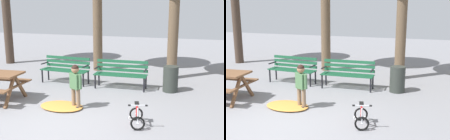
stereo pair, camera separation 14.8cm
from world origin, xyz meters
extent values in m
plane|color=gray|center=(0.00, 0.00, 0.00)|extent=(36.00, 36.00, 0.00)
cube|color=brown|center=(-2.55, 1.56, 0.45)|extent=(1.81, 0.42, 0.04)
cube|color=brown|center=(-1.70, 0.84, 0.36)|extent=(0.12, 0.57, 0.76)
cube|color=brown|center=(-1.75, 1.34, 0.36)|extent=(0.12, 0.57, 0.76)
cube|color=brown|center=(-1.72, 1.09, 0.42)|extent=(0.19, 1.10, 0.04)
cube|color=#195133|center=(-1.39, 3.36, 0.44)|extent=(1.60, 0.13, 0.03)
cube|color=#195133|center=(-1.40, 3.24, 0.44)|extent=(1.60, 0.13, 0.03)
cube|color=#195133|center=(-1.40, 3.12, 0.44)|extent=(1.60, 0.13, 0.03)
cube|color=#195133|center=(-1.41, 3.00, 0.44)|extent=(1.60, 0.13, 0.03)
cube|color=#195133|center=(-1.39, 3.40, 0.54)|extent=(1.60, 0.10, 0.09)
cube|color=#195133|center=(-1.39, 3.40, 0.67)|extent=(1.60, 0.10, 0.09)
cube|color=#195133|center=(-1.39, 3.40, 0.81)|extent=(1.60, 0.10, 0.09)
cylinder|color=black|center=(-0.66, 2.99, 0.22)|extent=(0.05, 0.05, 0.44)
cylinder|color=black|center=(-0.64, 3.35, 0.22)|extent=(0.05, 0.05, 0.44)
cube|color=black|center=(-0.65, 3.17, 0.62)|extent=(0.05, 0.40, 0.03)
cylinder|color=black|center=(-2.16, 3.05, 0.22)|extent=(0.05, 0.05, 0.44)
cylinder|color=black|center=(-2.14, 3.41, 0.22)|extent=(0.05, 0.05, 0.44)
cube|color=black|center=(-2.15, 3.23, 0.62)|extent=(0.05, 0.40, 0.03)
cube|color=#195133|center=(0.49, 3.34, 0.44)|extent=(1.60, 0.15, 0.03)
cube|color=#195133|center=(0.50, 3.22, 0.44)|extent=(1.60, 0.15, 0.03)
cube|color=#195133|center=(0.50, 3.10, 0.44)|extent=(1.60, 0.15, 0.03)
cube|color=#195133|center=(0.51, 2.98, 0.44)|extent=(1.60, 0.15, 0.03)
cube|color=#195133|center=(0.49, 3.38, 0.54)|extent=(1.60, 0.13, 0.09)
cube|color=#195133|center=(0.49, 3.38, 0.67)|extent=(1.60, 0.13, 0.09)
cube|color=#195133|center=(0.49, 3.38, 0.81)|extent=(1.60, 0.13, 0.09)
cylinder|color=black|center=(1.26, 3.04, 0.22)|extent=(0.05, 0.05, 0.44)
cylinder|color=black|center=(1.24, 3.40, 0.22)|extent=(0.05, 0.05, 0.44)
cube|color=black|center=(1.25, 3.22, 0.62)|extent=(0.06, 0.40, 0.03)
cylinder|color=black|center=(-0.24, 2.96, 0.22)|extent=(0.05, 0.05, 0.44)
cylinder|color=black|center=(-0.26, 3.32, 0.22)|extent=(0.05, 0.05, 0.44)
cube|color=black|center=(-0.25, 3.14, 0.62)|extent=(0.06, 0.40, 0.03)
cylinder|color=#7F664C|center=(0.05, 1.16, 0.25)|extent=(0.10, 0.10, 0.50)
cube|color=black|center=(0.05, 1.16, 0.03)|extent=(0.15, 0.18, 0.06)
cylinder|color=#7F664C|center=(-0.11, 1.23, 0.25)|extent=(0.10, 0.10, 0.50)
cube|color=black|center=(-0.11, 1.23, 0.03)|extent=(0.15, 0.18, 0.06)
cube|color=#477047|center=(-0.03, 1.19, 0.69)|extent=(0.30, 0.24, 0.37)
sphere|color=#996B4C|center=(-0.03, 1.19, 0.98)|extent=(0.19, 0.19, 0.19)
sphere|color=black|center=(-0.03, 1.19, 1.01)|extent=(0.18, 0.18, 0.18)
cylinder|color=#477047|center=(0.12, 1.12, 0.70)|extent=(0.07, 0.07, 0.35)
cylinder|color=#477047|center=(-0.19, 1.26, 0.70)|extent=(0.07, 0.07, 0.35)
torus|color=black|center=(1.70, 0.42, 0.15)|extent=(0.30, 0.13, 0.30)
cylinder|color=silver|center=(1.70, 0.42, 0.15)|extent=(0.06, 0.05, 0.04)
torus|color=black|center=(1.55, 0.92, 0.15)|extent=(0.30, 0.13, 0.30)
cylinder|color=silver|center=(1.55, 0.92, 0.15)|extent=(0.06, 0.05, 0.04)
torus|color=white|center=(1.66, 0.95, 0.05)|extent=(0.11, 0.06, 0.11)
torus|color=white|center=(1.45, 0.89, 0.05)|extent=(0.11, 0.06, 0.11)
cylinder|color=red|center=(1.65, 0.59, 0.32)|extent=(0.12, 0.30, 0.32)
cylinder|color=red|center=(1.60, 0.75, 0.30)|extent=(0.06, 0.08, 0.27)
cylinder|color=red|center=(1.58, 0.82, 0.16)|extent=(0.09, 0.20, 0.05)
cylinder|color=silver|center=(1.70, 0.44, 0.31)|extent=(0.05, 0.08, 0.32)
cylinder|color=red|center=(1.64, 0.61, 0.42)|extent=(0.13, 0.32, 0.05)
cube|color=black|center=(1.60, 0.76, 0.45)|extent=(0.14, 0.19, 0.04)
cylinder|color=silver|center=(1.69, 0.46, 0.52)|extent=(0.33, 0.12, 0.02)
cylinder|color=black|center=(1.85, 0.51, 0.52)|extent=(0.06, 0.05, 0.04)
cylinder|color=black|center=(1.53, 0.41, 0.52)|extent=(0.06, 0.05, 0.04)
ellipsoid|color=#C68438|center=(-0.40, 1.13, 0.04)|extent=(1.17, 0.86, 0.07)
cylinder|color=#2D332D|center=(1.97, 3.37, 0.38)|extent=(0.44, 0.44, 0.76)
cylinder|color=#423328|center=(-5.33, 5.47, 1.98)|extent=(0.36, 0.36, 3.96)
cylinder|color=brown|center=(-1.11, 5.41, 2.00)|extent=(0.36, 0.36, 4.01)
cylinder|color=brown|center=(1.80, 4.98, 1.75)|extent=(0.35, 0.35, 3.49)
camera|label=1|loc=(2.92, -4.77, 2.44)|focal=45.34mm
camera|label=2|loc=(3.06, -4.72, 2.44)|focal=45.34mm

